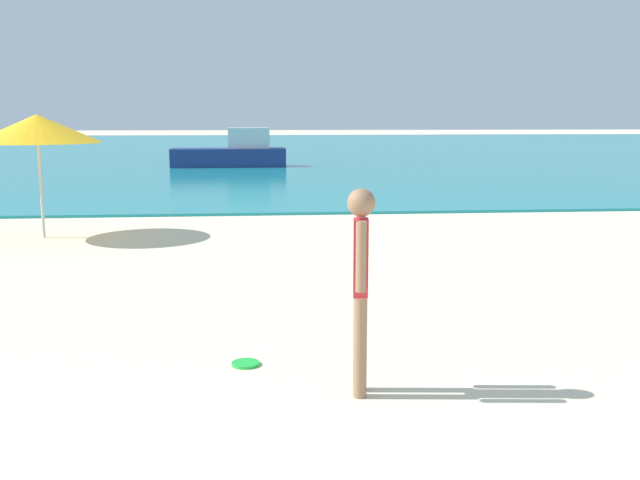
{
  "coord_description": "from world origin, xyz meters",
  "views": [
    {
      "loc": [
        -0.7,
        -1.43,
        2.1
      ],
      "look_at": [
        0.02,
        6.54,
        0.72
      ],
      "focal_mm": 40.81,
      "sensor_mm": 36.0,
      "label": 1
    }
  ],
  "objects_px": {
    "person_standing": "(361,279)",
    "beach_umbrella": "(37,129)",
    "boat_near": "(233,153)",
    "frisbee": "(246,364)"
  },
  "relations": [
    {
      "from": "frisbee",
      "to": "boat_near",
      "type": "xyz_separation_m",
      "value": [
        -0.73,
        23.34,
        0.58
      ]
    },
    {
      "from": "frisbee",
      "to": "beach_umbrella",
      "type": "xyz_separation_m",
      "value": [
        -3.54,
        6.85,
        1.85
      ]
    },
    {
      "from": "frisbee",
      "to": "boat_near",
      "type": "height_order",
      "value": "boat_near"
    },
    {
      "from": "boat_near",
      "to": "beach_umbrella",
      "type": "xyz_separation_m",
      "value": [
        -2.82,
        -16.5,
        1.28
      ]
    },
    {
      "from": "frisbee",
      "to": "beach_umbrella",
      "type": "bearing_deg",
      "value": 117.37
    },
    {
      "from": "boat_near",
      "to": "beach_umbrella",
      "type": "height_order",
      "value": "beach_umbrella"
    },
    {
      "from": "person_standing",
      "to": "frisbee",
      "type": "height_order",
      "value": "person_standing"
    },
    {
      "from": "frisbee",
      "to": "boat_near",
      "type": "distance_m",
      "value": 23.36
    },
    {
      "from": "person_standing",
      "to": "beach_umbrella",
      "type": "xyz_separation_m",
      "value": [
        -4.42,
        7.56,
        0.97
      ]
    },
    {
      "from": "beach_umbrella",
      "to": "frisbee",
      "type": "bearing_deg",
      "value": -62.63
    }
  ]
}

